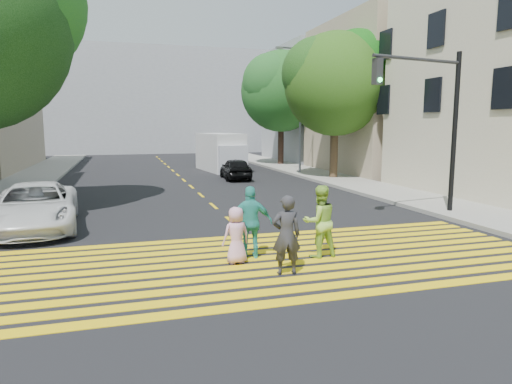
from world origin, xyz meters
name	(u,v)px	position (x,y,z in m)	size (l,w,h in m)	color
ground	(296,278)	(0.00, 0.00, 0.00)	(120.00, 120.00, 0.00)	black
sidewalk_left	(37,176)	(-8.50, 22.00, 0.07)	(3.00, 40.00, 0.15)	gray
sidewalk_right	(339,180)	(8.50, 15.00, 0.07)	(3.00, 60.00, 0.15)	gray
curb_red	(1,232)	(-6.90, 6.00, 0.08)	(0.20, 8.00, 0.16)	maroon
crosswalk	(277,260)	(0.00, 1.28, 0.01)	(13.40, 5.30, 0.01)	yellow
lane_line	(175,173)	(0.00, 22.50, 0.01)	(0.12, 34.40, 0.01)	yellow
building_right_tan	(401,98)	(15.00, 19.00, 5.00)	(10.00, 10.00, 10.00)	tan
building_right_grey	(330,105)	(15.00, 30.00, 5.00)	(10.00, 10.00, 10.00)	gray
backdrop_block	(150,102)	(0.00, 48.00, 6.00)	(30.00, 8.00, 12.00)	gray
tree_right_near	(337,79)	(8.66, 15.90, 5.84)	(7.97, 7.71, 8.64)	#4B3A21
tree_right_far	(282,87)	(8.79, 25.77, 6.15)	(7.96, 7.83, 9.11)	black
pedestrian_man	(286,235)	(-0.12, 0.30, 0.86)	(0.63, 0.41, 1.72)	#2E2E32
pedestrian_woman	(320,221)	(1.10, 1.31, 0.88)	(0.85, 0.66, 1.75)	#9ED249
pedestrian_child	(236,235)	(-0.96, 1.36, 0.66)	(0.65, 0.42, 1.33)	#DCA1BE
pedestrian_extra	(251,222)	(-0.52, 1.66, 0.87)	(1.02, 0.43, 1.75)	teal
white_sedan	(35,207)	(-6.02, 6.46, 0.71)	(2.35, 5.11, 1.42)	silver
dark_car_near	(236,169)	(3.02, 17.59, 0.63)	(1.50, 3.72, 1.27)	black
silver_car	(211,157)	(3.56, 28.20, 0.65)	(1.82, 4.46, 1.30)	#A4A8B8
dark_car_parked	(234,158)	(4.86, 25.55, 0.69)	(1.47, 4.22, 1.39)	black
white_van	(221,153)	(3.28, 22.80, 1.24)	(2.67, 5.74, 2.62)	silver
traffic_signal	(434,110)	(6.79, 4.71, 3.67)	(3.83, 0.97, 5.67)	black
street_lamp	(298,102)	(7.64, 19.32, 4.70)	(1.86, 0.34, 8.19)	gray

